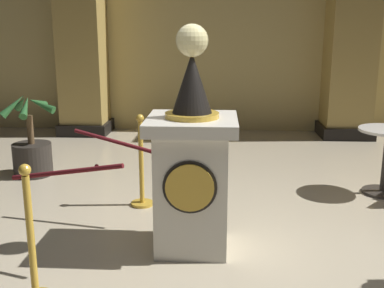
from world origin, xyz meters
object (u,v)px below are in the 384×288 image
at_px(pedestal_clock, 192,166).
at_px(potted_palm_left, 32,150).
at_px(stanchion_near, 142,174).
at_px(stanchion_far, 32,255).

xyz_separation_m(pedestal_clock, potted_palm_left, (-2.14, 1.91, -0.40)).
distance_m(pedestal_clock, potted_palm_left, 2.90).
bearing_deg(stanchion_near, pedestal_clock, -58.23).
bearing_deg(stanchion_far, potted_palm_left, 111.71).
height_order(stanchion_far, potted_palm_left, potted_palm_left).
distance_m(pedestal_clock, stanchion_near, 1.18).
xyz_separation_m(pedestal_clock, stanchion_far, (-1.03, -0.89, -0.38)).
relative_size(stanchion_near, potted_palm_left, 0.91).
bearing_deg(stanchion_far, pedestal_clock, 40.68).
distance_m(pedestal_clock, stanchion_far, 1.41).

